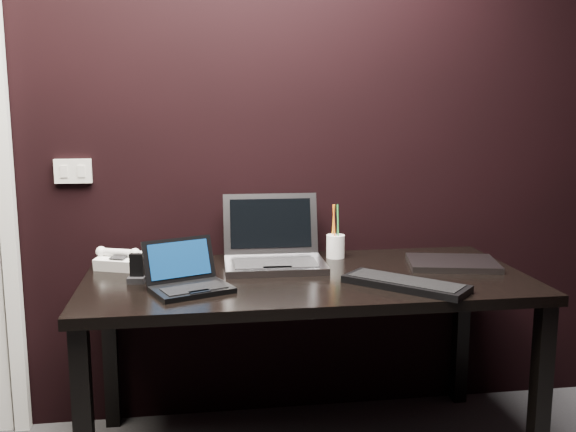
{
  "coord_description": "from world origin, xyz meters",
  "views": [
    {
      "loc": [
        -0.13,
        -0.97,
        1.39
      ],
      "look_at": [
        0.22,
        1.35,
        0.98
      ],
      "focal_mm": 40.0,
      "sensor_mm": 36.0,
      "label": 1
    }
  ],
  "objects": [
    {
      "name": "wall_back",
      "position": [
        0.0,
        1.8,
        1.3
      ],
      "size": [
        4.0,
        0.0,
        4.0
      ],
      "primitive_type": "plane",
      "rotation": [
        1.57,
        0.0,
        0.0
      ],
      "color": "black",
      "rests_on": "ground"
    },
    {
      "name": "desk",
      "position": [
        0.3,
        1.4,
        0.66
      ],
      "size": [
        1.7,
        0.8,
        0.74
      ],
      "color": "black",
      "rests_on": "ground"
    },
    {
      "name": "pen_cup",
      "position": [
        0.47,
        1.67,
        0.79
      ],
      "size": [
        0.1,
        0.1,
        0.23
      ],
      "color": "white",
      "rests_on": "desk"
    },
    {
      "name": "desk_phone",
      "position": [
        -0.43,
        1.62,
        0.77
      ],
      "size": [
        0.2,
        0.19,
        0.1
      ],
      "color": "white",
      "rests_on": "desk"
    },
    {
      "name": "netbook",
      "position": [
        -0.15,
        1.27,
        0.77
      ],
      "size": [
        0.34,
        0.32,
        0.17
      ],
      "color": "black",
      "rests_on": "desk"
    },
    {
      "name": "silver_laptop",
      "position": [
        0.19,
        1.58,
        0.79
      ],
      "size": [
        0.41,
        0.37,
        0.28
      ],
      "color": "gray",
      "rests_on": "desk"
    },
    {
      "name": "closed_laptop",
      "position": [
        0.92,
        1.46,
        0.75
      ],
      "size": [
        0.4,
        0.32,
        0.02
      ],
      "color": "gray",
      "rests_on": "desk"
    },
    {
      "name": "mobile_phone",
      "position": [
        -0.34,
        1.4,
        0.78
      ],
      "size": [
        0.07,
        0.06,
        0.11
      ],
      "color": "black",
      "rests_on": "desk"
    },
    {
      "name": "wall_switch",
      "position": [
        -0.62,
        1.79,
        1.12
      ],
      "size": [
        0.15,
        0.02,
        0.1
      ],
      "color": "silver",
      "rests_on": "wall_back"
    },
    {
      "name": "ext_keyboard",
      "position": [
        0.62,
        1.18,
        0.75
      ],
      "size": [
        0.43,
        0.42,
        0.03
      ],
      "color": "black",
      "rests_on": "desk"
    }
  ]
}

